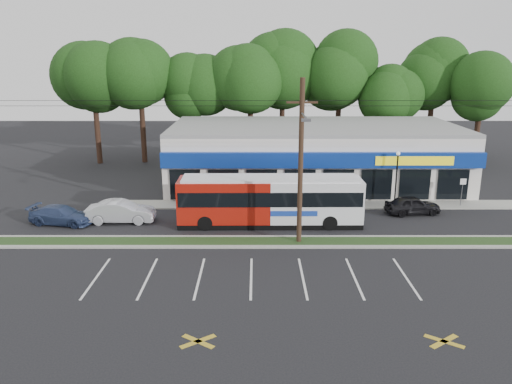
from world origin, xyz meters
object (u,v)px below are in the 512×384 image
object	(u,v)px
utility_pole	(298,157)
car_dark	(413,205)
sign_post	(462,187)
car_blue	(61,215)
car_silver	(121,212)
pedestrian_a	(303,205)
metrobus	(270,200)
lamp_post	(397,172)
pedestrian_b	(358,198)

from	to	relation	value
utility_pole	car_dark	xyz separation A→B (m)	(8.93, 5.89, -4.74)
sign_post	car_blue	distance (m)	29.29
car_silver	pedestrian_a	bearing A→B (deg)	-86.60
metrobus	pedestrian_a	distance (m)	2.98
lamp_post	metrobus	world-z (taller)	lamp_post
sign_post	car_dark	size ratio (longest dim) A/B	0.56
metrobus	car_dark	size ratio (longest dim) A/B	3.15
pedestrian_a	car_dark	bearing A→B (deg)	161.37
lamp_post	utility_pole	bearing A→B (deg)	-136.05
car_silver	car_blue	bearing A→B (deg)	93.81
pedestrian_b	lamp_post	bearing A→B (deg)	172.94
pedestrian_a	utility_pole	bearing A→B (deg)	55.59
car_silver	metrobus	bearing A→B (deg)	-93.82
sign_post	car_silver	size ratio (longest dim) A/B	0.48
utility_pole	car_blue	world-z (taller)	utility_pole
sign_post	car_blue	world-z (taller)	sign_post
utility_pole	pedestrian_a	distance (m)	6.84
lamp_post	car_dark	xyz separation A→B (m)	(0.76, -1.98, -2.00)
sign_post	pedestrian_b	bearing A→B (deg)	-179.46
lamp_post	metrobus	bearing A→B (deg)	-156.09
metrobus	pedestrian_a	xyz separation A→B (m)	(2.42, 1.50, -0.85)
lamp_post	pedestrian_b	distance (m)	3.48
car_dark	pedestrian_b	distance (m)	4.02
sign_post	metrobus	distance (m)	15.25
car_silver	pedestrian_a	xyz separation A→B (m)	(12.72, 1.04, 0.15)
lamp_post	pedestrian_a	world-z (taller)	lamp_post
utility_pole	car_dark	world-z (taller)	utility_pole
car_dark	car_blue	xyz separation A→B (m)	(-24.76, -2.21, -0.03)
car_silver	pedestrian_b	bearing A→B (deg)	-79.58
car_silver	pedestrian_b	world-z (taller)	car_silver
car_dark	car_silver	bearing A→B (deg)	87.49
sign_post	car_dark	world-z (taller)	sign_post
pedestrian_a	car_silver	bearing A→B (deg)	-19.74
sign_post	car_dark	distance (m)	4.68
car_dark	lamp_post	bearing A→B (deg)	13.30
car_blue	pedestrian_a	world-z (taller)	pedestrian_a
utility_pole	sign_post	size ratio (longest dim) A/B	22.47
car_dark	car_silver	xyz separation A→B (m)	(-20.76, -1.86, 0.09)
car_silver	car_blue	xyz separation A→B (m)	(-4.00, -0.36, -0.13)
car_blue	lamp_post	bearing A→B (deg)	-69.36
metrobus	car_blue	size ratio (longest dim) A/B	2.82
metrobus	utility_pole	bearing A→B (deg)	-67.25
metrobus	car_silver	xyz separation A→B (m)	(-10.30, 0.46, -1.00)
sign_post	car_dark	bearing A→B (deg)	-157.47
pedestrian_a	sign_post	bearing A→B (deg)	167.42
lamp_post	car_blue	xyz separation A→B (m)	(-24.00, -4.20, -2.03)
car_dark	pedestrian_b	size ratio (longest dim) A/B	2.64
lamp_post	pedestrian_b	bearing A→B (deg)	-174.08
sign_post	metrobus	size ratio (longest dim) A/B	0.18
sign_post	car_dark	xyz separation A→B (m)	(-4.24, -1.76, -0.88)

